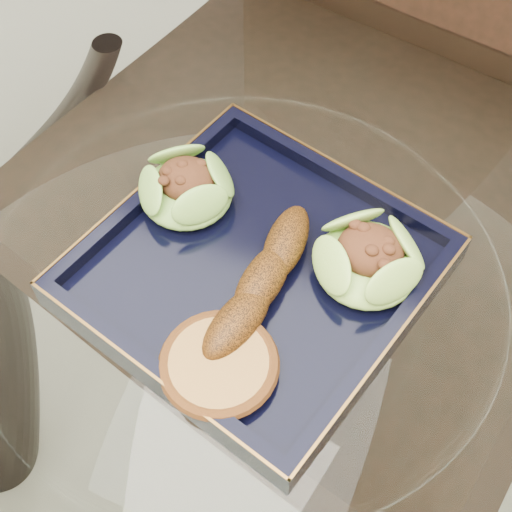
% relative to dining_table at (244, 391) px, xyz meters
% --- Properties ---
extents(dining_table, '(1.13, 1.13, 0.77)m').
position_rel_dining_table_xyz_m(dining_table, '(0.00, 0.00, 0.00)').
color(dining_table, white).
rests_on(dining_table, ground).
extents(dining_chair, '(0.54, 0.54, 1.04)m').
position_rel_dining_table_xyz_m(dining_chair, '(-0.02, 0.35, -0.02)').
color(dining_chair, black).
rests_on(dining_chair, ground).
extents(navy_plate, '(0.34, 0.34, 0.02)m').
position_rel_dining_table_xyz_m(navy_plate, '(-0.00, 0.04, 0.17)').
color(navy_plate, black).
rests_on(navy_plate, dining_table).
extents(lettuce_wrap_left, '(0.11, 0.11, 0.03)m').
position_rel_dining_table_xyz_m(lettuce_wrap_left, '(-0.09, 0.08, 0.20)').
color(lettuce_wrap_left, '#588D29').
rests_on(lettuce_wrap_left, navy_plate).
extents(lettuce_wrap_right, '(0.12, 0.12, 0.03)m').
position_rel_dining_table_xyz_m(lettuce_wrap_right, '(0.09, 0.07, 0.20)').
color(lettuce_wrap_right, olive).
rests_on(lettuce_wrap_right, navy_plate).
extents(roasted_plantain, '(0.05, 0.16, 0.03)m').
position_rel_dining_table_xyz_m(roasted_plantain, '(0.01, 0.02, 0.20)').
color(roasted_plantain, '#562C09').
rests_on(roasted_plantain, navy_plate).
extents(crumb_patty, '(0.11, 0.11, 0.02)m').
position_rel_dining_table_xyz_m(crumb_patty, '(0.01, -0.06, 0.19)').
color(crumb_patty, '#A47D36').
rests_on(crumb_patty, navy_plate).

